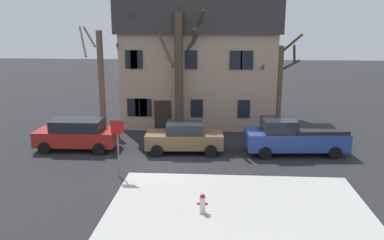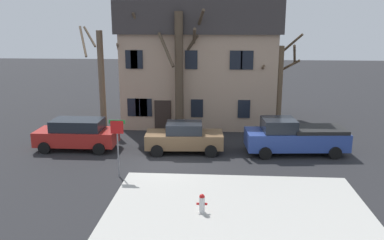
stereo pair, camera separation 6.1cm
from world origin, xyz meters
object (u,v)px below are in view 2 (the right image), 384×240
Objects in this scene: building_main at (200,61)px; bicycle_leaning at (76,126)px; tree_bare_near at (101,76)px; fire_hydrant at (202,203)px; car_brown_sedan at (184,137)px; pickup_truck_blue at (295,137)px; tree_bare_far at (180,70)px; tree_bare_end at (280,85)px; tree_bare_mid at (135,72)px; street_sign_pole at (117,137)px; car_red_wagon at (77,134)px.

bicycle_leaning is (-8.15, -4.11, -3.99)m from building_main.
tree_bare_near is 15.21m from fire_hydrant.
pickup_truck_blue is at bearing 1.87° from car_brown_sedan.
tree_bare_end is (6.45, 0.91, -1.03)m from tree_bare_far.
car_brown_sedan is 6.17m from pickup_truck_blue.
tree_bare_mid is 1.37× the size of pickup_truck_blue.
street_sign_pole is (-3.24, -12.03, -2.41)m from building_main.
fire_hydrant is 0.43× the size of bicycle_leaning.
tree_bare_end is 13.46m from fire_hydrant.
tree_bare_near is 0.87× the size of tree_bare_far.
car_red_wagon is 5.39m from street_sign_pole.
car_brown_sedan is at bearing -178.13° from pickup_truck_blue.
tree_bare_far is (5.56, -1.38, 0.61)m from tree_bare_near.
tree_bare_mid is 3.38m from tree_bare_far.
building_main reaches higher than car_brown_sedan.
car_brown_sedan is at bearing -0.61° from car_red_wagon.
tree_bare_near is 5.84m from car_red_wagon.
tree_bare_far is at bearing 98.70° from car_brown_sedan.
tree_bare_near is 1.57× the size of car_brown_sedan.
car_red_wagon is 4.19m from bicycle_leaning.
car_red_wagon is at bearing 130.30° from street_sign_pole.
tree_bare_end is 1.41× the size of car_red_wagon.
street_sign_pole reaches higher than car_red_wagon.
tree_bare_near is 8.55m from car_brown_sedan.
pickup_truck_blue is at bearing 25.02° from street_sign_pole.
car_red_wagon is 1.04× the size of car_brown_sedan.
tree_bare_near is (-6.62, -2.81, -0.75)m from building_main.
tree_bare_end is 12.36m from street_sign_pole.
car_brown_sedan is at bearing -27.23° from bicycle_leaning.
building_main is at bearing 75.87° from tree_bare_far.
tree_bare_near is at bearing 110.13° from street_sign_pole.
car_red_wagon reaches higher than fire_hydrant.
tree_bare_far is 8.07m from bicycle_leaning.
bicycle_leaning is (-3.91, -1.03, -3.55)m from tree_bare_mid.
tree_bare_far is at bearing 74.42° from street_sign_pole.
car_red_wagon is at bearing -90.52° from tree_bare_near.
car_brown_sedan is at bearing -40.44° from tree_bare_near.
car_brown_sedan is 1.59× the size of street_sign_pole.
tree_bare_far is at bearing 99.56° from fire_hydrant.
car_red_wagon is 12.37m from pickup_truck_blue.
pickup_truck_blue reaches higher than car_brown_sedan.
pickup_truck_blue is (12.33, -5.04, -2.65)m from tree_bare_near.
tree_bare_near is 2.49× the size of street_sign_pole.
tree_bare_near reaches higher than car_red_wagon.
tree_bare_mid is 14.01m from fire_hydrant.
car_brown_sedan is 4.97m from street_sign_pole.
car_red_wagon is at bearing -129.83° from building_main.
tree_bare_near reaches higher than fire_hydrant.
street_sign_pole is at bearing -49.70° from car_red_wagon.
tree_bare_far is at bearing 151.56° from pickup_truck_blue.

